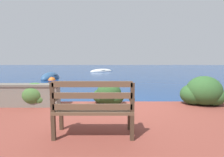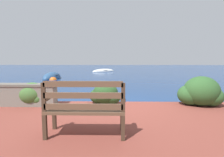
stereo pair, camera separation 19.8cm
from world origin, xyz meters
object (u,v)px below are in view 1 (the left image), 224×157
park_bench (94,107)px  rowboat_mid (102,71)px  mooring_buoy (52,81)px  rowboat_nearest (51,78)px

park_bench → rowboat_mid: 17.88m
park_bench → mooring_buoy: size_ratio=2.44×
park_bench → rowboat_mid: park_bench is taller
rowboat_mid → mooring_buoy: (-2.65, -9.36, 0.03)m
park_bench → rowboat_mid: size_ratio=0.44×
park_bench → rowboat_mid: (-0.96, 17.84, -0.65)m
rowboat_nearest → mooring_buoy: bearing=-154.3°
rowboat_mid → mooring_buoy: 9.73m
park_bench → rowboat_nearest: park_bench is taller
rowboat_nearest → rowboat_mid: (3.35, 7.65, -0.02)m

